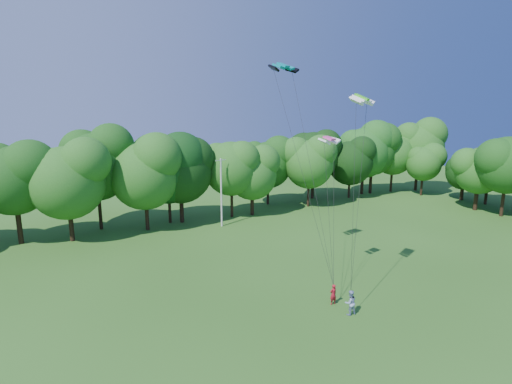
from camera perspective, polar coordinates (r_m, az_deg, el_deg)
ground at (r=25.69m, az=18.41°, el=-24.24°), size 160.00×160.00×0.00m
utility_pole at (r=50.62m, az=-4.99°, el=-0.01°), size 1.70×0.58×8.76m
kite_flyer_left at (r=32.33m, az=10.96°, el=-14.16°), size 0.62×0.42×1.63m
kite_flyer_right at (r=31.09m, az=13.31°, el=-15.12°), size 1.01×0.85×1.88m
kite_teal at (r=35.91m, az=3.90°, el=17.65°), size 2.79×1.53×0.53m
kite_green at (r=31.19m, az=14.91°, el=12.97°), size 2.65×1.89×0.57m
kite_pink at (r=33.22m, az=10.43°, el=7.56°), size 2.05×1.27×0.35m
tree_back_center at (r=52.60m, az=-12.56°, el=5.03°), size 9.75×9.75×14.19m
tree_back_east at (r=71.81m, az=15.21°, el=6.48°), size 9.50×9.50×13.82m
tree_flank_east at (r=71.71m, az=30.45°, el=3.63°), size 7.29×7.29×10.60m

